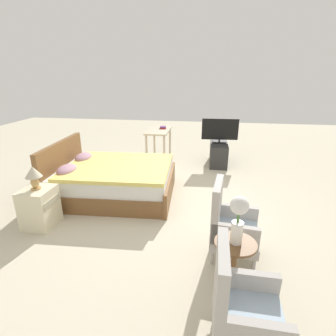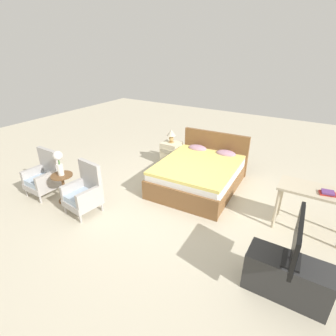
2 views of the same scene
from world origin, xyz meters
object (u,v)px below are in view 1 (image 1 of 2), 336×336
(armchair_by_window_right, at_px, (230,227))
(tv_stand, at_px, (218,153))
(bed, at_px, (113,180))
(side_table, at_px, (234,261))
(nightstand, at_px, (40,208))
(vanity_desk, at_px, (159,134))
(book_stack, at_px, (163,127))
(tv_flatscreen, at_px, (220,130))
(armchair_by_window_left, at_px, (242,310))
(flower_vase, at_px, (238,215))
(table_lamp, at_px, (33,175))

(armchair_by_window_right, distance_m, tv_stand, 3.42)
(bed, xyz_separation_m, tv_stand, (2.06, -1.91, -0.04))
(side_table, xyz_separation_m, nightstand, (0.83, 2.60, -0.07))
(vanity_desk, bearing_deg, book_stack, -25.80)
(bed, relative_size, tv_flatscreen, 2.44)
(bed, xyz_separation_m, armchair_by_window_left, (-2.53, -1.94, 0.08))
(bed, distance_m, tv_flatscreen, 2.86)
(armchair_by_window_left, xyz_separation_m, nightstand, (1.41, 2.61, -0.09))
(bed, bearing_deg, tv_flatscreen, -42.81)
(armchair_by_window_right, distance_m, flower_vase, 0.77)
(bed, relative_size, nightstand, 3.59)
(armchair_by_window_left, distance_m, vanity_desk, 4.91)
(tv_stand, bearing_deg, side_table, -179.76)
(armchair_by_window_left, distance_m, armchair_by_window_right, 1.17)
(flower_vase, distance_m, table_lamp, 2.74)
(armchair_by_window_right, distance_m, vanity_desk, 3.82)
(nightstand, bearing_deg, book_stack, -19.28)
(armchair_by_window_right, xyz_separation_m, flower_vase, (-0.59, 0.01, 0.49))
(bed, relative_size, side_table, 3.60)
(armchair_by_window_left, xyz_separation_m, armchair_by_window_right, (1.17, -0.00, 0.00))
(armchair_by_window_left, xyz_separation_m, flower_vase, (0.58, 0.01, 0.49))
(armchair_by_window_right, height_order, tv_flatscreen, tv_flatscreen)
(tv_flatscreen, xyz_separation_m, book_stack, (0.24, 1.39, -0.02))
(armchair_by_window_right, height_order, side_table, armchair_by_window_right)
(bed, relative_size, flower_vase, 4.32)
(bed, height_order, book_stack, bed)
(flower_vase, bearing_deg, book_stack, 18.33)
(armchair_by_window_right, height_order, flower_vase, flower_vase)
(side_table, relative_size, flower_vase, 1.20)
(table_lamp, bearing_deg, tv_flatscreen, -39.14)
(armchair_by_window_right, distance_m, nightstand, 2.63)
(tv_flatscreen, bearing_deg, book_stack, 80.28)
(armchair_by_window_left, distance_m, book_stack, 5.05)
(bed, xyz_separation_m, armchair_by_window_right, (-1.36, -1.94, 0.08))
(bed, bearing_deg, armchair_by_window_right, -125.07)
(table_lamp, bearing_deg, tv_stand, -39.16)
(bed, height_order, table_lamp, bed)
(nightstand, height_order, tv_flatscreen, tv_flatscreen)
(side_table, distance_m, book_stack, 4.50)
(table_lamp, bearing_deg, book_stack, -19.29)
(flower_vase, relative_size, vanity_desk, 0.46)
(bed, relative_size, table_lamp, 6.25)
(bed, height_order, nightstand, bed)
(flower_vase, relative_size, table_lamp, 1.45)
(armchair_by_window_left, height_order, tv_flatscreen, tv_flatscreen)
(nightstand, bearing_deg, table_lamp, 90.00)
(side_table, bearing_deg, vanity_desk, 19.99)
(flower_vase, distance_m, vanity_desk, 4.35)
(bed, height_order, armchair_by_window_left, bed)
(side_table, height_order, tv_flatscreen, tv_flatscreen)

